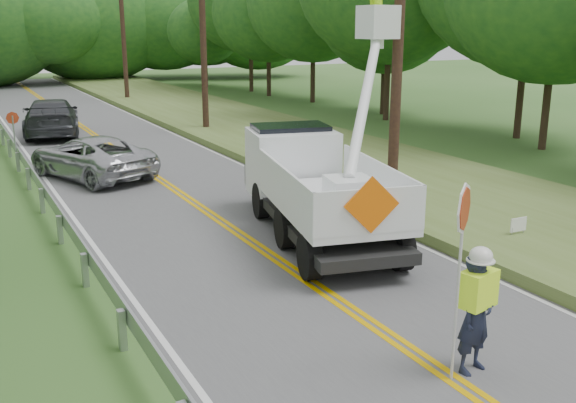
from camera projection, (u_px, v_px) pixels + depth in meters
name	position (u px, v px, depth m)	size (l,w,h in m)	color
road	(172.00, 188.00, 20.96)	(7.20, 96.00, 0.03)	#525255
guardrail	(35.00, 180.00, 19.78)	(0.18, 48.00, 0.77)	#9A9EA2
utility_poles	(268.00, 20.00, 24.40)	(1.60, 43.30, 10.00)	black
tall_grass_verge	(356.00, 163.00, 24.13)	(7.00, 96.00, 0.30)	#4B5F27
treeline_horizon	(17.00, 20.00, 55.81)	(55.52, 14.14, 11.34)	#1B4A1C
flagger	(476.00, 306.00, 9.64)	(1.14, 0.58, 3.01)	#191E33
bucket_truck	(313.00, 167.00, 16.78)	(4.97, 7.28, 6.79)	black
suv_silver	(91.00, 157.00, 22.27)	(2.38, 5.17, 1.44)	#B7B8BE
suv_darkgrey	(52.00, 117.00, 30.76)	(2.42, 5.96, 1.73)	#37393E
stop_sign_permanent	(14.00, 133.00, 23.31)	(0.45, 0.06, 2.12)	#9A9EA2
yard_sign	(518.00, 226.00, 15.43)	(0.48, 0.05, 0.70)	white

